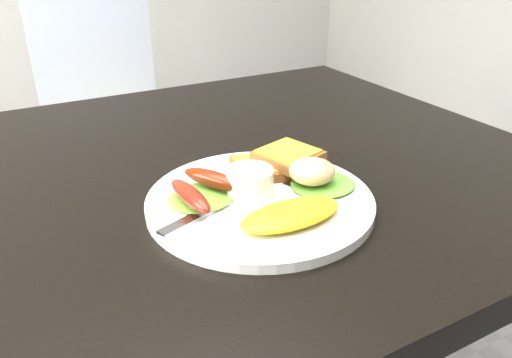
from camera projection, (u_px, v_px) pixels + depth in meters
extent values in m
cube|color=black|center=(137.00, 193.00, 0.68)|extent=(1.20, 0.80, 0.04)
cube|color=tan|center=(115.00, 128.00, 1.70)|extent=(0.43, 0.43, 0.05)
imported|color=navy|center=(79.00, 133.00, 1.07)|extent=(0.54, 0.42, 1.33)
cylinder|color=white|center=(260.00, 201.00, 0.61)|extent=(0.28, 0.28, 0.01)
ellipsoid|color=#5B9421|center=(201.00, 197.00, 0.60)|extent=(0.10, 0.10, 0.01)
ellipsoid|color=#61A029|center=(323.00, 184.00, 0.63)|extent=(0.09, 0.08, 0.01)
ellipsoid|color=yellow|center=(291.00, 214.00, 0.55)|extent=(0.12, 0.06, 0.02)
ellipsoid|color=maroon|center=(190.00, 196.00, 0.56)|extent=(0.03, 0.09, 0.02)
ellipsoid|color=#5C1310|center=(213.00, 179.00, 0.60)|extent=(0.06, 0.09, 0.02)
cylinder|color=white|center=(250.00, 182.00, 0.60)|extent=(0.07, 0.07, 0.03)
cube|color=brown|center=(260.00, 168.00, 0.66)|extent=(0.09, 0.09, 0.01)
cube|color=brown|center=(288.00, 156.00, 0.67)|extent=(0.09, 0.09, 0.01)
ellipsoid|color=beige|center=(312.00, 171.00, 0.61)|extent=(0.07, 0.07, 0.03)
cube|color=#ADAFB7|center=(222.00, 204.00, 0.59)|extent=(0.18, 0.07, 0.00)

